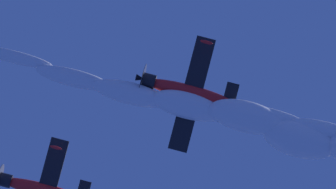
{
  "coord_description": "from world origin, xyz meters",
  "views": [
    {
      "loc": [
        -17.18,
        -9.19,
        1.93
      ],
      "look_at": [
        -10.27,
        -19.64,
        61.94
      ],
      "focal_mm": 78.23,
      "sensor_mm": 36.0,
      "label": 1
    }
  ],
  "objects": [
    {
      "name": "airplane_slot_tail",
      "position": [
        -11.66,
        -20.33,
        62.27
      ],
      "size": [
        8.28,
        8.31,
        3.53
      ],
      "color": "red"
    }
  ]
}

